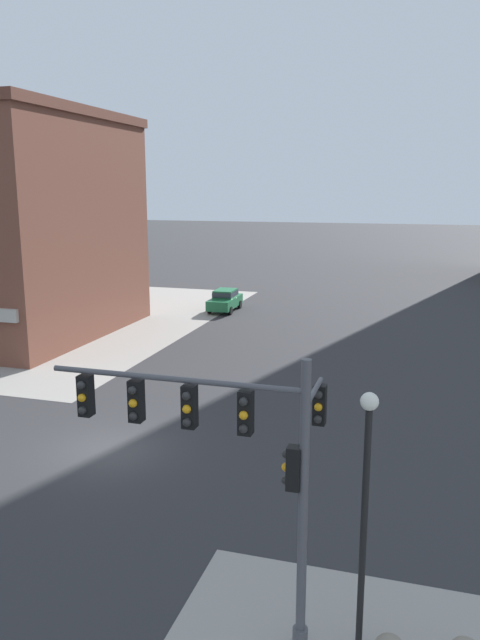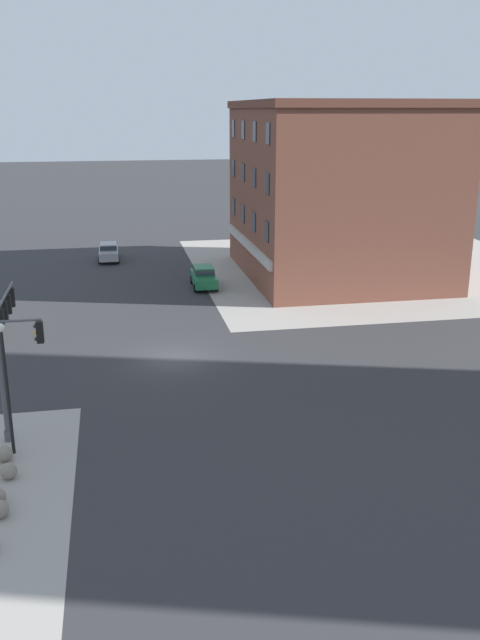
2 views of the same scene
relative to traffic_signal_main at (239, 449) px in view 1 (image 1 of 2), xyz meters
The scene contains 5 objects.
ground_plane 11.56m from the traffic_signal_main, 133.82° to the left, with size 320.00×320.00×0.00m, color #2D2D30.
sidewalk_far_corner 39.27m from the traffic_signal_main, 134.67° to the left, with size 32.00×32.00×0.02m, color gray.
traffic_signal_main is the anchor object (origin of this frame).
street_lamp_corner_near 2.66m from the traffic_signal_main, ahead, with size 0.36×0.36×5.63m.
car_main_northbound_far 36.34m from the traffic_signal_main, 108.64° to the left, with size 1.98×4.44×1.68m.
Camera 1 is at (10.86, -18.99, 9.42)m, focal length 34.59 mm.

